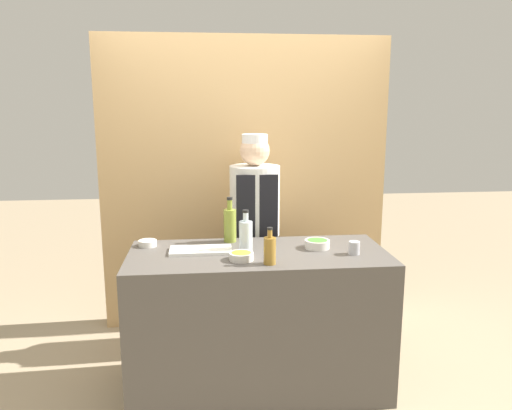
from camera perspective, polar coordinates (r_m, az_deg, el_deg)
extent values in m
plane|color=tan|center=(3.59, 0.26, -19.79)|extent=(14.00, 14.00, 0.00)
cube|color=tan|center=(4.20, -1.33, 2.42)|extent=(2.36, 0.18, 2.40)
cube|color=#514C47|center=(3.37, 0.26, -13.01)|extent=(1.66, 0.73, 0.93)
cylinder|color=silver|center=(3.31, 7.00, -4.45)|extent=(0.16, 0.16, 0.06)
cylinder|color=green|center=(3.31, 7.01, -4.13)|extent=(0.13, 0.13, 0.02)
cylinder|color=silver|center=(3.41, -12.28, -4.29)|extent=(0.12, 0.12, 0.04)
cylinder|color=red|center=(3.41, -12.29, -4.06)|extent=(0.10, 0.10, 0.01)
cylinder|color=silver|center=(3.05, -1.69, -5.88)|extent=(0.15, 0.15, 0.05)
cylinder|color=yellow|center=(3.04, -1.69, -5.59)|extent=(0.12, 0.12, 0.01)
cube|color=white|center=(3.23, -6.33, -5.17)|extent=(0.40, 0.19, 0.02)
cylinder|color=olive|center=(3.43, -2.99, -2.38)|extent=(0.09, 0.09, 0.22)
cylinder|color=olive|center=(3.39, -3.02, 0.02)|extent=(0.03, 0.03, 0.07)
cylinder|color=black|center=(3.39, -3.03, 0.74)|extent=(0.04, 0.04, 0.02)
cylinder|color=silver|center=(3.20, -1.18, -3.62)|extent=(0.09, 0.09, 0.20)
cylinder|color=silver|center=(3.17, -1.19, -1.38)|extent=(0.03, 0.03, 0.06)
cylinder|color=black|center=(3.16, -1.19, -0.71)|extent=(0.04, 0.04, 0.02)
cylinder|color=olive|center=(2.96, 1.58, -5.27)|extent=(0.07, 0.07, 0.16)
cylinder|color=olive|center=(2.93, 1.59, -3.30)|extent=(0.03, 0.03, 0.05)
cylinder|color=black|center=(2.92, 1.60, -2.71)|extent=(0.03, 0.03, 0.01)
cylinder|color=#B7B7BC|center=(3.21, 11.16, -4.83)|extent=(0.07, 0.07, 0.08)
cylinder|color=#28282D|center=(3.98, -0.14, -9.49)|extent=(0.27, 0.27, 0.88)
cylinder|color=silver|center=(3.78, -0.15, 0.51)|extent=(0.38, 0.38, 0.53)
cube|color=black|center=(3.61, 0.14, -0.36)|extent=(0.30, 0.02, 0.49)
sphere|color=beige|center=(3.73, -0.15, 6.21)|extent=(0.22, 0.22, 0.22)
cylinder|color=white|center=(3.72, -0.15, 7.51)|extent=(0.19, 0.19, 0.08)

